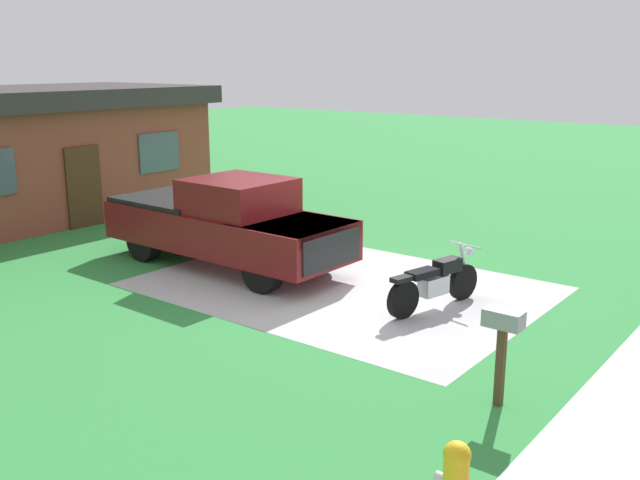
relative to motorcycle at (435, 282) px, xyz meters
name	(u,v)px	position (x,y,z in m)	size (l,w,h in m)	color
ground_plane	(342,286)	(0.02, 2.01, -0.47)	(80.00, 80.00, 0.00)	#348E42
driveway_pad	(342,286)	(0.02, 2.01, -0.47)	(5.36, 7.32, 0.01)	#BDBDBD
motorcycle	(435,282)	(0.00, 0.00, 0.00)	(2.18, 0.84, 1.09)	black
pickup_truck	(224,221)	(-0.33, 4.82, 0.48)	(2.08, 5.66, 1.90)	black
mailbox	(503,332)	(-2.71, -2.40, 0.51)	(0.26, 0.48, 1.26)	#4C3823
neighbor_house	(28,151)	(0.04, 12.81, 1.32)	(9.60, 5.60, 3.50)	brown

